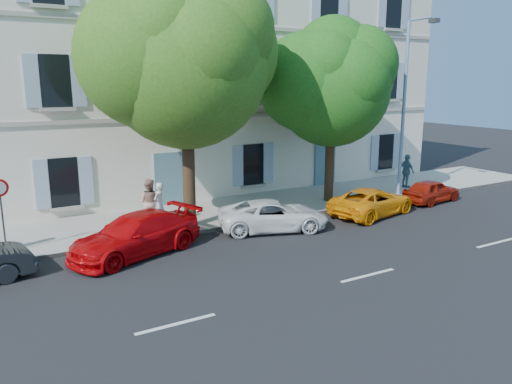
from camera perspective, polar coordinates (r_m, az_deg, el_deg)
ground at (r=18.20m, az=4.11°, el=-5.38°), size 90.00×90.00×0.00m
sidewalk at (r=21.85m, az=-2.45°, el=-2.07°), size 36.00×4.50×0.15m
kerb at (r=20.02m, az=0.44°, el=-3.43°), size 36.00×0.16×0.16m
building at (r=26.37m, az=-8.56°, el=13.33°), size 28.00×7.00×12.00m
car_red_coupe at (r=16.86m, az=-13.59°, el=-4.80°), size 5.00×3.35×1.35m
car_white_coupe at (r=19.08m, az=2.00°, el=-2.68°), size 4.59×3.19×1.16m
car_yellow_supercar at (r=21.76m, az=13.13°, el=-1.08°), size 4.52×2.79×1.17m
car_red_hatchback at (r=24.83m, az=19.41°, el=0.12°), size 3.36×1.70×1.10m
tree_left at (r=18.64m, az=-8.05°, el=14.02°), size 5.97×5.97×9.26m
tree_right at (r=22.87m, az=8.67°, el=11.56°), size 5.16×5.16×7.94m
road_sign at (r=17.69m, az=-27.16°, el=-0.85°), size 0.56×0.17×2.46m
street_lamp at (r=24.73m, az=16.86°, el=10.18°), size 0.32×1.75×8.19m
pedestrian_a at (r=19.53m, az=-11.03°, el=-1.33°), size 0.72×0.71×1.67m
pedestrian_b at (r=19.57m, az=-12.13°, el=-1.13°), size 1.12×1.07×1.82m
pedestrian_c at (r=27.02m, az=16.84°, el=2.30°), size 0.51×1.06×1.75m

